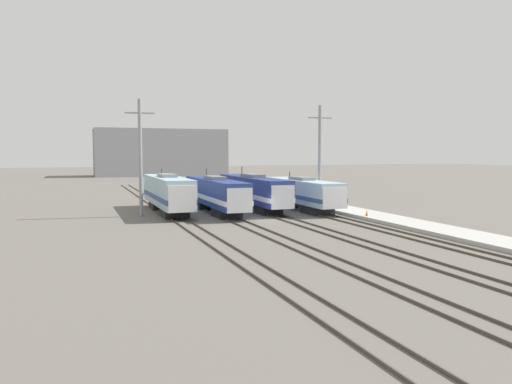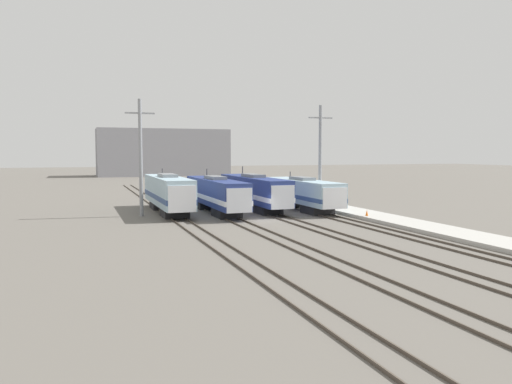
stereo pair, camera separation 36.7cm
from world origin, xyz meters
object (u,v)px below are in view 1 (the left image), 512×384
object	(u,v)px
catenary_tower_right	(320,156)
locomotive_far_left	(168,193)
locomotive_center_right	(254,191)
locomotive_center_left	(216,194)
traffic_cone	(367,213)
locomotive_far_right	(304,193)
catenary_tower_left	(140,156)

from	to	relation	value
catenary_tower_right	locomotive_far_left	bearing A→B (deg)	174.24
locomotive_center_right	locomotive_far_left	bearing A→B (deg)	-178.98
locomotive_center_left	traffic_cone	distance (m)	16.68
locomotive_center_right	locomotive_far_right	xyz separation A→B (m)	(5.15, -2.80, -0.14)
traffic_cone	locomotive_center_left	bearing A→B (deg)	141.66
locomotive_far_left	locomotive_center_right	size ratio (longest dim) A/B	0.90
catenary_tower_left	catenary_tower_right	xyz separation A→B (m)	(21.13, 0.00, 0.00)
locomotive_center_right	catenary_tower_left	distance (m)	14.29
locomotive_center_left	catenary_tower_left	world-z (taller)	catenary_tower_left
locomotive_center_right	traffic_cone	xyz separation A→B (m)	(7.89, -12.05, -1.51)
locomotive_far_left	catenary_tower_left	xyz separation A→B (m)	(-3.21, -1.81, 4.13)
locomotive_far_left	traffic_cone	distance (m)	21.77
locomotive_far_left	locomotive_center_right	world-z (taller)	locomotive_center_right
locomotive_far_left	catenary_tower_left	size ratio (longest dim) A/B	1.35
locomotive_center_left	catenary_tower_left	size ratio (longest dim) A/B	1.45
locomotive_center_left	traffic_cone	size ratio (longest dim) A/B	28.30
locomotive_far_right	catenary_tower_right	distance (m)	5.08
locomotive_center_left	catenary_tower_right	distance (m)	13.47
locomotive_far_left	locomotive_center_right	xyz separation A→B (m)	(10.29, 0.18, -0.09)
locomotive_far_left	locomotive_far_right	bearing A→B (deg)	-9.61
catenary_tower_left	catenary_tower_right	bearing A→B (deg)	0.00
locomotive_center_right	locomotive_far_right	distance (m)	5.86
catenary_tower_right	traffic_cone	distance (m)	11.59
locomotive_center_left	catenary_tower_right	world-z (taller)	catenary_tower_right
locomotive_center_right	catenary_tower_left	bearing A→B (deg)	-171.61
catenary_tower_left	traffic_cone	world-z (taller)	catenary_tower_left
locomotive_far_right	locomotive_far_left	bearing A→B (deg)	170.39
catenary_tower_left	catenary_tower_right	size ratio (longest dim) A/B	1.00
locomotive_far_left	locomotive_far_right	xyz separation A→B (m)	(15.44, -2.61, -0.23)
locomotive_center_left	locomotive_far_left	bearing A→B (deg)	163.08
catenary_tower_left	traffic_cone	xyz separation A→B (m)	(21.39, -10.06, -5.74)
locomotive_far_left	catenary_tower_right	distance (m)	18.48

